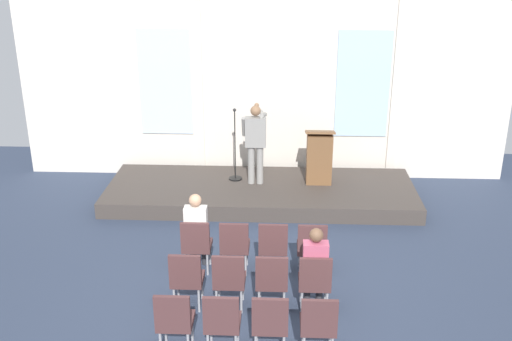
{
  "coord_description": "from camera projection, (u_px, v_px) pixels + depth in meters",
  "views": [
    {
      "loc": [
        0.42,
        -7.22,
        5.1
      ],
      "look_at": [
        -0.03,
        2.81,
        1.2
      ],
      "focal_mm": 42.07,
      "sensor_mm": 36.0,
      "label": 1
    }
  ],
  "objects": [
    {
      "name": "ground_plane",
      "position": [
        250.0,
        320.0,
        8.59
      ],
      "size": [
        14.71,
        14.71,
        0.0
      ],
      "primitive_type": "plane",
      "color": "#2D384C"
    },
    {
      "name": "rear_partition",
      "position": [
        264.0,
        89.0,
        13.12
      ],
      "size": [
        10.77,
        0.14,
        4.03
      ],
      "color": "silver",
      "rests_on": "ground"
    },
    {
      "name": "stage_platform",
      "position": [
        261.0,
        192.0,
        12.49
      ],
      "size": [
        6.35,
        2.22,
        0.31
      ],
      "primitive_type": "cube",
      "color": "#3F3833",
      "rests_on": "ground"
    },
    {
      "name": "speaker",
      "position": [
        255.0,
        139.0,
        12.22
      ],
      "size": [
        0.51,
        0.69,
        1.67
      ],
      "color": "gray",
      "rests_on": "stage_platform"
    },
    {
      "name": "mic_stand",
      "position": [
        235.0,
        164.0,
        12.64
      ],
      "size": [
        0.28,
        0.28,
        1.55
      ],
      "color": "black",
      "rests_on": "stage_platform"
    },
    {
      "name": "lectern",
      "position": [
        319.0,
        157.0,
        12.41
      ],
      "size": [
        0.6,
        0.48,
        1.16
      ],
      "color": "brown",
      "rests_on": "stage_platform"
    },
    {
      "name": "chair_r0_c0",
      "position": [
        196.0,
        243.0,
        9.63
      ],
      "size": [
        0.46,
        0.44,
        0.94
      ],
      "color": "#99999E",
      "rests_on": "ground"
    },
    {
      "name": "audience_r0_c0",
      "position": [
        197.0,
        228.0,
        9.62
      ],
      "size": [
        0.36,
        0.39,
        1.36
      ],
      "color": "#2D2D33",
      "rests_on": "ground"
    },
    {
      "name": "chair_r0_c1",
      "position": [
        235.0,
        243.0,
        9.6
      ],
      "size": [
        0.46,
        0.44,
        0.94
      ],
      "color": "#99999E",
      "rests_on": "ground"
    },
    {
      "name": "chair_r0_c2",
      "position": [
        273.0,
        244.0,
        9.57
      ],
      "size": [
        0.46,
        0.44,
        0.94
      ],
      "color": "#99999E",
      "rests_on": "ground"
    },
    {
      "name": "chair_r0_c3",
      "position": [
        312.0,
        245.0,
        9.55
      ],
      "size": [
        0.46,
        0.44,
        0.94
      ],
      "color": "#99999E",
      "rests_on": "ground"
    },
    {
      "name": "chair_r1_c0",
      "position": [
        187.0,
        276.0,
        8.67
      ],
      "size": [
        0.46,
        0.44,
        0.94
      ],
      "color": "#99999E",
      "rests_on": "ground"
    },
    {
      "name": "chair_r1_c1",
      "position": [
        229.0,
        277.0,
        8.64
      ],
      "size": [
        0.46,
        0.44,
        0.94
      ],
      "color": "#99999E",
      "rests_on": "ground"
    },
    {
      "name": "chair_r1_c2",
      "position": [
        272.0,
        278.0,
        8.61
      ],
      "size": [
        0.46,
        0.44,
        0.94
      ],
      "color": "#99999E",
      "rests_on": "ground"
    },
    {
      "name": "chair_r1_c3",
      "position": [
        315.0,
        279.0,
        8.59
      ],
      "size": [
        0.46,
        0.44,
        0.94
      ],
      "color": "#99999E",
      "rests_on": "ground"
    },
    {
      "name": "audience_r1_c3",
      "position": [
        315.0,
        264.0,
        8.59
      ],
      "size": [
        0.36,
        0.39,
        1.32
      ],
      "color": "#2D2D33",
      "rests_on": "ground"
    },
    {
      "name": "chair_r2_c0",
      "position": [
        174.0,
        319.0,
        7.71
      ],
      "size": [
        0.46,
        0.44,
        0.94
      ],
      "color": "#99999E",
      "rests_on": "ground"
    },
    {
      "name": "chair_r2_c1",
      "position": [
        222.0,
        320.0,
        7.68
      ],
      "size": [
        0.46,
        0.44,
        0.94
      ],
      "color": "#99999E",
      "rests_on": "ground"
    },
    {
      "name": "chair_r2_c2",
      "position": [
        270.0,
        321.0,
        7.65
      ],
      "size": [
        0.46,
        0.44,
        0.94
      ],
      "color": "#99999E",
      "rests_on": "ground"
    },
    {
      "name": "chair_r2_c3",
      "position": [
        319.0,
        322.0,
        7.63
      ],
      "size": [
        0.46,
        0.44,
        0.94
      ],
      "color": "#99999E",
      "rests_on": "ground"
    }
  ]
}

